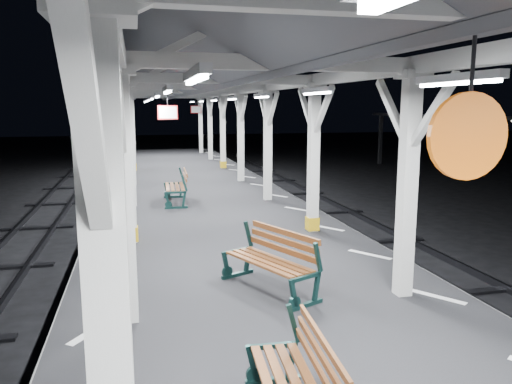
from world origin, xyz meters
name	(u,v)px	position (x,y,z in m)	size (l,w,h in m)	color
ground	(245,316)	(0.00, 0.00, 0.00)	(120.00, 120.00, 0.00)	black
platform	(245,290)	(0.00, 0.00, 0.50)	(6.00, 50.00, 1.00)	black
hazard_stripes_left	(104,274)	(-2.45, 0.00, 1.00)	(1.00, 48.00, 0.01)	silver
hazard_stripes_right	(370,255)	(2.45, 0.00, 1.00)	(1.00, 48.00, 0.01)	silver
track_right	(481,289)	(5.00, 0.00, 0.08)	(2.20, 60.00, 0.16)	#2D2D33
canopy	(245,61)	(0.00, -0.02, 4.56)	(5.40, 49.00, 4.65)	silver
bench_near	(300,381)	(-0.52, -4.68, 1.46)	(0.71, 1.63, 0.86)	#102C2A
bench_mid	(274,258)	(0.17, -1.33, 1.50)	(1.27, 1.83, 0.93)	#102C2A
bench_far	(178,186)	(-0.68, 6.12, 1.51)	(0.74, 1.81, 0.97)	#102C2A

